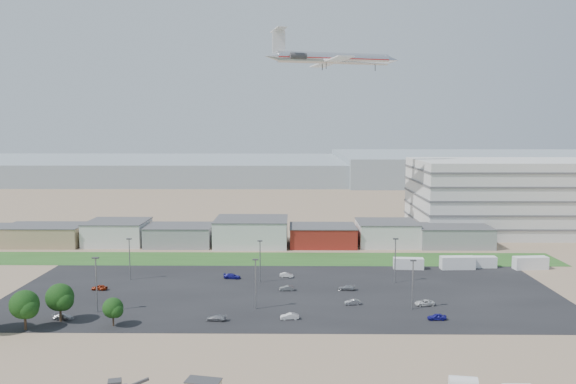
{
  "coord_description": "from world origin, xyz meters",
  "views": [
    {
      "loc": [
        7.21,
        -100.04,
        35.95
      ],
      "look_at": [
        5.86,
        22.0,
        22.07
      ],
      "focal_mm": 35.0,
      "sensor_mm": 36.0,
      "label": 1
    }
  ],
  "objects_px": {
    "airliner": "(333,58)",
    "parked_car_2": "(437,317)",
    "box_trailer_a": "(408,263)",
    "storage_tank_nw": "(463,383)",
    "parked_car_1": "(353,302)",
    "parked_car_11": "(287,275)",
    "parked_car_0": "(424,303)",
    "parked_car_5": "(99,287)",
    "parked_car_3": "(216,318)",
    "parked_car_13": "(290,316)",
    "parked_car_7": "(287,288)",
    "parked_car_12": "(346,288)",
    "parked_car_10": "(63,317)",
    "parked_car_6": "(232,276)"
  },
  "relations": [
    {
      "from": "parked_car_0",
      "to": "parked_car_3",
      "type": "relative_size",
      "value": 1.03
    },
    {
      "from": "box_trailer_a",
      "to": "parked_car_1",
      "type": "bearing_deg",
      "value": -116.26
    },
    {
      "from": "storage_tank_nw",
      "to": "parked_car_7",
      "type": "height_order",
      "value": "storage_tank_nw"
    },
    {
      "from": "parked_car_12",
      "to": "box_trailer_a",
      "type": "bearing_deg",
      "value": 142.47
    },
    {
      "from": "parked_car_11",
      "to": "box_trailer_a",
      "type": "bearing_deg",
      "value": -67.09
    },
    {
      "from": "parked_car_2",
      "to": "parked_car_5",
      "type": "relative_size",
      "value": 1.01
    },
    {
      "from": "airliner",
      "to": "parked_car_2",
      "type": "bearing_deg",
      "value": -94.97
    },
    {
      "from": "storage_tank_nw",
      "to": "parked_car_3",
      "type": "distance_m",
      "value": 47.17
    },
    {
      "from": "parked_car_1",
      "to": "parked_car_11",
      "type": "bearing_deg",
      "value": -154.5
    },
    {
      "from": "storage_tank_nw",
      "to": "parked_car_3",
      "type": "xyz_separation_m",
      "value": [
        -37.95,
        28.0,
        -0.58
      ]
    },
    {
      "from": "parked_car_1",
      "to": "parked_car_6",
      "type": "relative_size",
      "value": 0.81
    },
    {
      "from": "box_trailer_a",
      "to": "storage_tank_nw",
      "type": "bearing_deg",
      "value": -91.05
    },
    {
      "from": "box_trailer_a",
      "to": "parked_car_0",
      "type": "relative_size",
      "value": 1.9
    },
    {
      "from": "box_trailer_a",
      "to": "parked_car_10",
      "type": "distance_m",
      "value": 82.91
    },
    {
      "from": "parked_car_1",
      "to": "parked_car_2",
      "type": "height_order",
      "value": "parked_car_2"
    },
    {
      "from": "parked_car_10",
      "to": "parked_car_12",
      "type": "height_order",
      "value": "parked_car_12"
    },
    {
      "from": "parked_car_5",
      "to": "parked_car_7",
      "type": "bearing_deg",
      "value": 95.55
    },
    {
      "from": "box_trailer_a",
      "to": "parked_car_0",
      "type": "xyz_separation_m",
      "value": [
        -2.74,
        -29.92,
        -0.87
      ]
    },
    {
      "from": "parked_car_0",
      "to": "parked_car_3",
      "type": "xyz_separation_m",
      "value": [
        -41.33,
        -9.61,
        0.01
      ]
    },
    {
      "from": "parked_car_6",
      "to": "parked_car_3",
      "type": "bearing_deg",
      "value": -171.65
    },
    {
      "from": "parked_car_5",
      "to": "parked_car_10",
      "type": "relative_size",
      "value": 0.93
    },
    {
      "from": "airliner",
      "to": "parked_car_5",
      "type": "xyz_separation_m",
      "value": [
        -56.4,
        -66.85,
        -58.31
      ]
    },
    {
      "from": "airliner",
      "to": "parked_car_13",
      "type": "height_order",
      "value": "airliner"
    },
    {
      "from": "parked_car_10",
      "to": "parked_car_13",
      "type": "distance_m",
      "value": 42.83
    },
    {
      "from": "parked_car_0",
      "to": "parked_car_2",
      "type": "distance_m",
      "value": 8.74
    },
    {
      "from": "parked_car_13",
      "to": "airliner",
      "type": "bearing_deg",
      "value": 164.76
    },
    {
      "from": "box_trailer_a",
      "to": "parked_car_10",
      "type": "height_order",
      "value": "box_trailer_a"
    },
    {
      "from": "box_trailer_a",
      "to": "airliner",
      "type": "bearing_deg",
      "value": 113.46
    },
    {
      "from": "storage_tank_nw",
      "to": "parked_car_7",
      "type": "bearing_deg",
      "value": 117.47
    },
    {
      "from": "box_trailer_a",
      "to": "parked_car_1",
      "type": "distance_m",
      "value": 34.39
    },
    {
      "from": "parked_car_13",
      "to": "parked_car_11",
      "type": "bearing_deg",
      "value": 175.71
    },
    {
      "from": "parked_car_7",
      "to": "parked_car_1",
      "type": "bearing_deg",
      "value": 51.81
    },
    {
      "from": "parked_car_1",
      "to": "storage_tank_nw",
      "type": "bearing_deg",
      "value": 9.06
    },
    {
      "from": "airliner",
      "to": "parked_car_11",
      "type": "height_order",
      "value": "airliner"
    },
    {
      "from": "parked_car_2",
      "to": "parked_car_1",
      "type": "bearing_deg",
      "value": -123.12
    },
    {
      "from": "airliner",
      "to": "parked_car_1",
      "type": "relative_size",
      "value": 14.02
    },
    {
      "from": "airliner",
      "to": "parked_car_1",
      "type": "distance_m",
      "value": 96.39
    },
    {
      "from": "box_trailer_a",
      "to": "parked_car_0",
      "type": "distance_m",
      "value": 30.06
    },
    {
      "from": "airliner",
      "to": "parked_car_13",
      "type": "bearing_deg",
      "value": -113.4
    },
    {
      "from": "parked_car_0",
      "to": "parked_car_2",
      "type": "bearing_deg",
      "value": -1.58
    },
    {
      "from": "parked_car_7",
      "to": "parked_car_11",
      "type": "relative_size",
      "value": 1.0
    },
    {
      "from": "parked_car_2",
      "to": "parked_car_13",
      "type": "distance_m",
      "value": 27.79
    },
    {
      "from": "airliner",
      "to": "parked_car_10",
      "type": "xyz_separation_m",
      "value": [
        -56.55,
        -86.24,
        -58.36
      ]
    },
    {
      "from": "parked_car_1",
      "to": "parked_car_12",
      "type": "bearing_deg",
      "value": 174.25
    },
    {
      "from": "box_trailer_a",
      "to": "parked_car_12",
      "type": "height_order",
      "value": "box_trailer_a"
    },
    {
      "from": "parked_car_6",
      "to": "parked_car_12",
      "type": "relative_size",
      "value": 1.07
    },
    {
      "from": "parked_car_2",
      "to": "parked_car_10",
      "type": "bearing_deg",
      "value": -91.63
    },
    {
      "from": "parked_car_1",
      "to": "parked_car_3",
      "type": "relative_size",
      "value": 0.86
    },
    {
      "from": "airliner",
      "to": "parked_car_3",
      "type": "distance_m",
      "value": 107.99
    },
    {
      "from": "parked_car_7",
      "to": "parked_car_12",
      "type": "xyz_separation_m",
      "value": [
        13.27,
        0.47,
        0.01
      ]
    }
  ]
}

